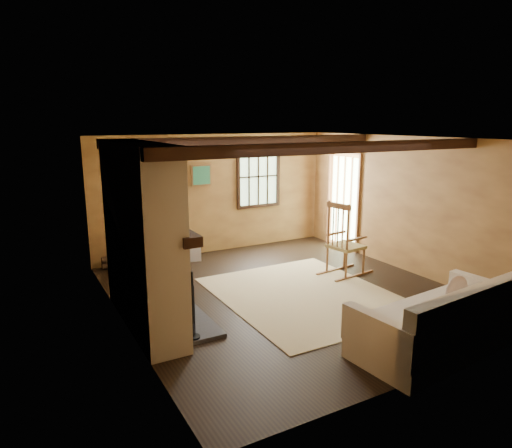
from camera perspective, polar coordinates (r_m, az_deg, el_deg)
ground at (r=7.29m, az=3.91°, el=-8.61°), size 5.50×5.50×0.00m
room_envelope at (r=7.20m, az=4.48°, el=4.59°), size 5.02×5.52×2.44m
fireplace at (r=6.08m, az=-13.88°, el=-2.39°), size 1.02×2.30×2.40m
rug at (r=7.24m, az=6.13°, el=-8.79°), size 2.50×3.00×0.01m
rocking_chair at (r=8.12m, az=10.96°, el=-2.48°), size 1.01×0.62×1.31m
sofa at (r=5.89m, az=22.14°, el=-11.67°), size 2.24×1.15×0.88m
firewood_pile at (r=8.83m, az=-16.65°, el=-4.47°), size 0.64×0.12×0.23m
laundry_basket at (r=9.01m, az=-8.66°, el=-3.51°), size 0.57×0.47×0.30m
basket_pillow at (r=8.94m, az=-8.71°, el=-1.93°), size 0.50×0.44×0.21m
armchair at (r=8.30m, az=-13.74°, el=-3.68°), size 1.09×1.08×0.71m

